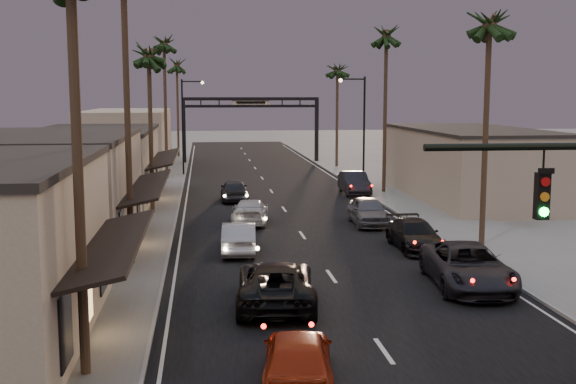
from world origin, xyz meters
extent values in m
plane|color=slate|center=(0.00, 40.00, 0.00)|extent=(200.00, 200.00, 0.00)
cube|color=black|center=(0.00, 45.00, 0.00)|extent=(14.00, 120.00, 0.02)
cube|color=slate|center=(-9.50, 52.00, 0.06)|extent=(5.00, 92.00, 0.12)
cube|color=slate|center=(9.50, 52.00, 0.06)|extent=(5.00, 92.00, 0.12)
cube|color=gray|center=(-13.00, 26.00, 2.75)|extent=(8.00, 14.00, 5.50)
cube|color=tan|center=(-13.00, 42.00, 2.50)|extent=(8.00, 16.00, 5.00)
cube|color=gray|center=(-13.00, 65.00, 3.00)|extent=(8.00, 20.00, 6.00)
cube|color=gray|center=(14.00, 40.00, 2.50)|extent=(8.00, 18.00, 5.00)
cube|color=black|center=(1.80, 4.00, 5.55)|extent=(0.28, 0.22, 1.00)
cube|color=black|center=(-7.40, 70.00, 3.50)|extent=(0.40, 0.40, 7.00)
cube|color=black|center=(7.40, 70.00, 3.50)|extent=(0.40, 0.40, 7.00)
cube|color=black|center=(0.00, 70.00, 7.10)|extent=(15.20, 0.35, 0.35)
cube|color=black|center=(0.00, 70.00, 6.30)|extent=(15.20, 0.30, 0.30)
cube|color=beige|center=(0.00, 69.98, 6.70)|extent=(4.20, 0.12, 1.00)
cylinder|color=black|center=(7.20, 45.00, 4.50)|extent=(0.16, 0.16, 9.00)
cylinder|color=black|center=(6.20, 45.00, 8.80)|extent=(2.00, 0.12, 0.12)
sphere|color=#FFD899|center=(5.30, 45.00, 8.70)|extent=(0.30, 0.30, 0.30)
cylinder|color=black|center=(-7.20, 58.00, 4.50)|extent=(0.16, 0.16, 9.00)
cylinder|color=black|center=(-6.20, 58.00, 8.80)|extent=(2.00, 0.12, 0.12)
sphere|color=#FFD899|center=(-5.30, 58.00, 8.70)|extent=(0.30, 0.30, 0.30)
cylinder|color=#38281C|center=(-8.60, 9.00, 5.50)|extent=(0.28, 0.28, 11.00)
cylinder|color=#38281C|center=(-8.60, 22.00, 6.50)|extent=(0.28, 0.28, 13.00)
cylinder|color=#38281C|center=(-8.60, 36.00, 5.00)|extent=(0.28, 0.28, 10.00)
sphere|color=black|center=(-8.60, 36.00, 10.60)|extent=(3.20, 3.20, 3.20)
cylinder|color=#38281C|center=(-8.60, 55.00, 6.00)|extent=(0.28, 0.28, 12.00)
sphere|color=black|center=(-8.60, 55.00, 12.60)|extent=(3.20, 3.20, 3.20)
cylinder|color=#38281C|center=(8.60, 24.00, 5.50)|extent=(0.28, 0.28, 11.00)
sphere|color=black|center=(8.60, 24.00, 11.60)|extent=(3.20, 3.20, 3.20)
cylinder|color=#38281C|center=(8.60, 44.00, 6.00)|extent=(0.28, 0.28, 12.00)
sphere|color=black|center=(8.60, 44.00, 12.60)|extent=(3.20, 3.20, 3.20)
cylinder|color=#38281C|center=(8.60, 64.00, 5.00)|extent=(0.28, 0.28, 10.00)
sphere|color=black|center=(8.60, 64.00, 10.60)|extent=(3.20, 3.20, 3.20)
cylinder|color=#38281C|center=(-8.30, 78.00, 5.50)|extent=(0.28, 0.28, 11.00)
sphere|color=black|center=(-8.30, 78.00, 11.60)|extent=(3.20, 3.20, 3.20)
imported|color=#95230A|center=(-2.91, 7.77, 0.78)|extent=(2.44, 4.78, 1.56)
imported|color=black|center=(-2.76, 15.10, 0.83)|extent=(3.25, 6.17, 1.65)
imported|color=#9B9BA0|center=(-3.66, 24.06, 0.75)|extent=(1.86, 4.66, 1.51)
imported|color=#B7B7B7|center=(-2.59, 31.94, 0.73)|extent=(2.67, 5.26, 1.46)
imported|color=black|center=(-3.15, 41.13, 0.79)|extent=(1.87, 4.64, 1.58)
imported|color=black|center=(5.11, 16.69, 0.86)|extent=(3.42, 6.42, 1.72)
imported|color=black|center=(5.07, 23.81, 0.73)|extent=(2.05, 5.03, 1.46)
imported|color=#54555A|center=(4.29, 30.69, 0.82)|extent=(2.07, 4.89, 1.65)
imported|color=black|center=(6.20, 43.73, 0.86)|extent=(1.92, 5.24, 1.71)
camera|label=1|loc=(-5.31, -10.38, 7.71)|focal=45.00mm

